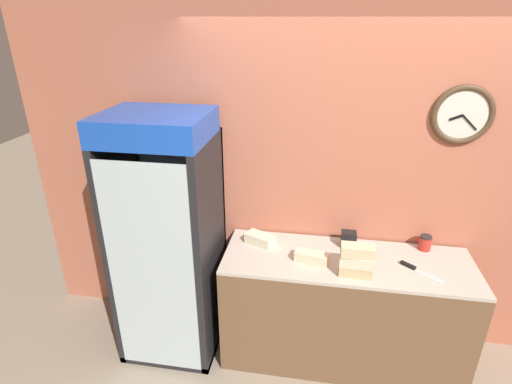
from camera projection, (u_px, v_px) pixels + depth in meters
The scene contains 11 objects.
wall_back at pixel (352, 182), 3.01m from camera, with size 5.20×0.10×2.70m.
prep_counter at pixel (342, 309), 3.05m from camera, with size 1.79×0.61×0.90m.
beverage_cooler at pixel (170, 226), 3.02m from camera, with size 0.71×0.69×1.93m.
sandwich_stack_bottom at pixel (355, 270), 2.69m from camera, with size 0.22×0.11×0.08m.
sandwich_stack_middle at pixel (357, 260), 2.65m from camera, with size 0.23×0.12×0.08m.
sandwich_stack_top at pixel (358, 251), 2.62m from camera, with size 0.22×0.11×0.08m.
sandwich_flat_left at pixel (312, 257), 2.82m from camera, with size 0.25×0.15×0.08m.
sandwich_flat_right at pixel (260, 239), 3.05m from camera, with size 0.25×0.19×0.08m.
chefs_knife at pixel (415, 269), 2.75m from camera, with size 0.26×0.22×0.02m.
condiment_jar at pixel (425, 243), 2.97m from camera, with size 0.09×0.09×0.11m.
napkin_dispenser at pixel (349, 239), 3.01m from camera, with size 0.11×0.09×0.12m.
Camera 1 is at (-0.25, -1.65, 2.50)m, focal length 28.00 mm.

